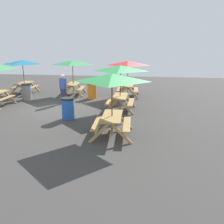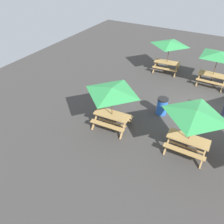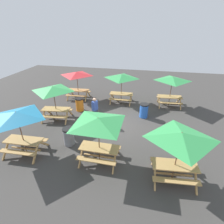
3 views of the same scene
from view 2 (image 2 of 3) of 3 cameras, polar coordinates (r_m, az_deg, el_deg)
The scene contains 6 objects.
ground_plane at distance 13.37m, azimuth 22.34°, elevation 0.21°, with size 29.39×29.39×0.00m, color #3D3A38.
picnic_table_0 at distance 10.18m, azimuth 0.00°, elevation 4.91°, with size 2.12×2.12×2.34m.
picnic_table_1 at distance 9.37m, azimuth 20.88°, elevation -1.04°, with size 2.01×2.01×2.34m.
picnic_table_4 at distance 15.53m, azimuth 26.07°, elevation 12.87°, with size 2.83×2.83×2.34m.
picnic_table_6 at distance 16.38m, azimuth 14.83°, elevation 16.48°, with size 2.16×2.16×2.34m.
trash_bin_blue at distance 12.23m, azimuth 12.94°, elevation 1.53°, with size 0.59×0.59×0.98m.
Camera 2 is at (0.44, -11.14, 7.38)m, focal length 35.00 mm.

